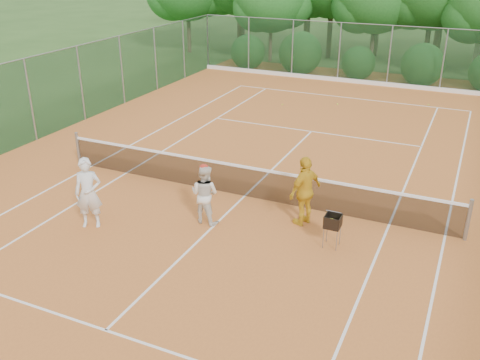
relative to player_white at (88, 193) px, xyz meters
name	(u,v)px	position (x,y,z in m)	size (l,w,h in m)	color
ground	(244,197)	(2.87, 3.20, -0.95)	(120.00, 120.00, 0.00)	#2A4C1B
clay_court	(244,197)	(2.87, 3.20, -0.94)	(18.00, 36.00, 0.02)	#C16B2C
tennis_net	(244,180)	(2.87, 3.20, -0.42)	(11.97, 0.10, 1.10)	gray
player_white	(88,193)	(0.00, 0.00, 0.00)	(0.68, 0.44, 1.85)	silver
player_center_grp	(205,194)	(2.56, 1.41, -0.13)	(0.81, 0.65, 1.62)	silver
player_yellow	(305,191)	(4.92, 2.39, 0.00)	(1.08, 0.45, 1.85)	gold
ball_hopper	(333,222)	(5.90, 1.55, -0.27)	(0.36, 0.36, 0.83)	gray
stray_ball_a	(282,105)	(0.56, 12.58, -0.89)	(0.07, 0.07, 0.07)	gold
stray_ball_b	(337,104)	(2.81, 13.70, -0.89)	(0.07, 0.07, 0.07)	#D1EE37
stray_ball_c	(428,105)	(6.56, 15.29, -0.89)	(0.07, 0.07, 0.07)	#BBDD33
court_markings	(244,196)	(2.87, 3.20, -0.92)	(11.03, 23.83, 0.01)	white
fence_back	(364,54)	(2.87, 18.20, 0.57)	(18.07, 0.07, 3.00)	#19381E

